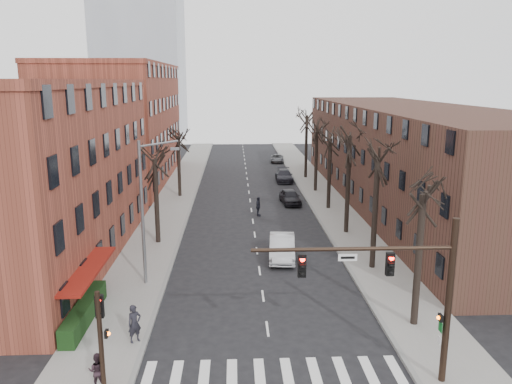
{
  "coord_description": "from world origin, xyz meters",
  "views": [
    {
      "loc": [
        -1.59,
        -19.32,
        12.43
      ],
      "look_at": [
        0.03,
        18.24,
        4.0
      ],
      "focal_mm": 35.0,
      "sensor_mm": 36.0,
      "label": 1
    }
  ],
  "objects": [
    {
      "name": "signal_mast_arm",
      "position": [
        5.45,
        -1.0,
        4.4
      ],
      "size": [
        8.14,
        0.3,
        7.2
      ],
      "color": "black",
      "rests_on": "ground"
    },
    {
      "name": "building_right",
      "position": [
        16.0,
        30.0,
        5.0
      ],
      "size": [
        12.0,
        50.0,
        10.0
      ],
      "primitive_type": "cube",
      "color": "#452820",
      "rests_on": "ground"
    },
    {
      "name": "sidewalk_left",
      "position": [
        -8.0,
        35.0,
        0.07
      ],
      "size": [
        4.0,
        90.0,
        0.15
      ],
      "primitive_type": "cube",
      "color": "gray",
      "rests_on": "ground"
    },
    {
      "name": "awning_left",
      "position": [
        -9.4,
        6.0,
        0.0
      ],
      "size": [
        1.2,
        7.0,
        0.15
      ],
      "primitive_type": "cube",
      "color": "maroon",
      "rests_on": "ground"
    },
    {
      "name": "tree_right_e",
      "position": [
        7.6,
        36.0,
        0.0
      ],
      "size": [
        5.2,
        5.2,
        10.8
      ],
      "primitive_type": null,
      "color": "black",
      "rests_on": "ground"
    },
    {
      "name": "signal_pole_left",
      "position": [
        -6.99,
        -0.95,
        2.61
      ],
      "size": [
        0.47,
        0.44,
        4.4
      ],
      "color": "black",
      "rests_on": "ground"
    },
    {
      "name": "tree_left_b",
      "position": [
        -7.6,
        34.0,
        0.0
      ],
      "size": [
        5.2,
        5.2,
        9.5
      ],
      "primitive_type": null,
      "color": "black",
      "rests_on": "ground"
    },
    {
      "name": "silver_sedan",
      "position": [
        1.72,
        14.34,
        0.83
      ],
      "size": [
        2.18,
        5.17,
        1.66
      ],
      "primitive_type": "imported",
      "rotation": [
        0.0,
        0.0,
        -0.09
      ],
      "color": "#B3B5BA",
      "rests_on": "ground"
    },
    {
      "name": "tree_right_b",
      "position": [
        7.6,
        12.0,
        0.0
      ],
      "size": [
        5.2,
        5.2,
        10.8
      ],
      "primitive_type": null,
      "color": "black",
      "rests_on": "ground"
    },
    {
      "name": "building_left_far",
      "position": [
        -16.0,
        44.0,
        7.0
      ],
      "size": [
        12.0,
        28.0,
        14.0
      ],
      "primitive_type": "cube",
      "color": "brown",
      "rests_on": "ground"
    },
    {
      "name": "pedestrian_b",
      "position": [
        -7.27,
        -0.84,
        0.9
      ],
      "size": [
        0.73,
        0.57,
        1.5
      ],
      "primitive_type": "imported",
      "rotation": [
        0.0,
        0.0,
        3.15
      ],
      "color": "black",
      "rests_on": "sidewalk_left"
    },
    {
      "name": "parked_car_near",
      "position": [
        4.07,
        30.4,
        0.74
      ],
      "size": [
        2.16,
        4.5,
        1.48
      ],
      "primitive_type": "imported",
      "rotation": [
        0.0,
        0.0,
        0.1
      ],
      "color": "black",
      "rests_on": "ground"
    },
    {
      "name": "sidewalk_right",
      "position": [
        8.0,
        35.0,
        0.07
      ],
      "size": [
        4.0,
        90.0,
        0.15
      ],
      "primitive_type": "cube",
      "color": "gray",
      "rests_on": "ground"
    },
    {
      "name": "tree_right_c",
      "position": [
        7.6,
        20.0,
        0.0
      ],
      "size": [
        5.2,
        5.2,
        11.6
      ],
      "primitive_type": null,
      "color": "black",
      "rests_on": "ground"
    },
    {
      "name": "pedestrian_crossing",
      "position": [
        0.57,
        25.77,
        0.91
      ],
      "size": [
        0.7,
        1.15,
        1.83
      ],
      "primitive_type": "imported",
      "rotation": [
        0.0,
        0.0,
        1.32
      ],
      "color": "black",
      "rests_on": "ground"
    },
    {
      "name": "pedestrian_a",
      "position": [
        -6.45,
        2.76,
        1.08
      ],
      "size": [
        0.81,
        0.76,
        1.86
      ],
      "primitive_type": "imported",
      "rotation": [
        0.0,
        0.0,
        0.64
      ],
      "color": "black",
      "rests_on": "sidewalk_left"
    },
    {
      "name": "parked_car_far",
      "position": [
        5.02,
        57.2,
        0.59
      ],
      "size": [
        2.26,
        4.36,
        1.17
      ],
      "primitive_type": "imported",
      "rotation": [
        0.0,
        0.0,
        -0.08
      ],
      "color": "#585A5F",
      "rests_on": "ground"
    },
    {
      "name": "parked_car_mid",
      "position": [
        4.6,
        42.05,
        0.73
      ],
      "size": [
        2.12,
        5.08,
        1.47
      ],
      "primitive_type": "imported",
      "rotation": [
        0.0,
        0.0,
        -0.01
      ],
      "color": "black",
      "rests_on": "ground"
    },
    {
      "name": "tree_right_a",
      "position": [
        7.6,
        4.0,
        0.0
      ],
      "size": [
        5.2,
        5.2,
        10.0
      ],
      "primitive_type": null,
      "color": "black",
      "rests_on": "ground"
    },
    {
      "name": "tree_right_f",
      "position": [
        7.6,
        44.0,
        0.0
      ],
      "size": [
        5.2,
        5.2,
        11.6
      ],
      "primitive_type": null,
      "color": "black",
      "rests_on": "ground"
    },
    {
      "name": "streetlight",
      "position": [
        -7.03,
        10.0,
        5.01
      ],
      "size": [
        2.45,
        0.22,
        9.03
      ],
      "color": "slate",
      "rests_on": "ground"
    },
    {
      "name": "ground",
      "position": [
        0.0,
        0.0,
        0.0
      ],
      "size": [
        160.0,
        160.0,
        0.0
      ],
      "primitive_type": "plane",
      "color": "black",
      "rests_on": "ground"
    },
    {
      "name": "hedge",
      "position": [
        -9.5,
        5.0,
        0.65
      ],
      "size": [
        0.8,
        6.0,
        1.0
      ],
      "primitive_type": "cube",
      "color": "#1A3613",
      "rests_on": "sidewalk_left"
    },
    {
      "name": "tree_left_a",
      "position": [
        -7.6,
        18.0,
        0.0
      ],
      "size": [
        5.2,
        5.2,
        9.5
      ],
      "primitive_type": null,
      "color": "black",
      "rests_on": "ground"
    },
    {
      "name": "building_left_near",
      "position": [
        -16.0,
        15.0,
        6.0
      ],
      "size": [
        12.0,
        26.0,
        12.0
      ],
      "primitive_type": "cube",
      "color": "brown",
      "rests_on": "ground"
    },
    {
      "name": "tree_right_d",
      "position": [
        7.6,
        28.0,
        0.0
      ],
      "size": [
        5.2,
        5.2,
        10.0
      ],
      "primitive_type": null,
      "color": "black",
      "rests_on": "ground"
    }
  ]
}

